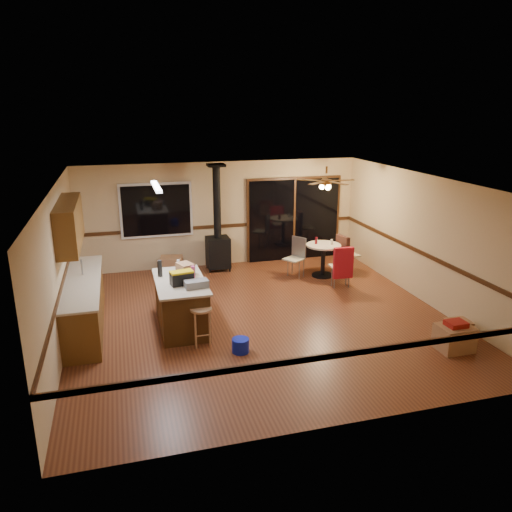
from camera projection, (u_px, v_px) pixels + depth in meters
name	position (u px, v px, depth m)	size (l,w,h in m)	color
floor	(260.00, 317.00, 9.59)	(7.00, 7.00, 0.00)	brown
ceiling	(261.00, 183.00, 8.83)	(7.00, 7.00, 0.00)	silver
wall_back	(222.00, 214.00, 12.43)	(7.00, 7.00, 0.00)	tan
wall_front	(341.00, 333.00, 5.98)	(7.00, 7.00, 0.00)	tan
wall_left	(59.00, 269.00, 8.31)	(7.00, 7.00, 0.00)	tan
wall_right	(426.00, 240.00, 10.11)	(7.00, 7.00, 0.00)	tan
chair_rail	(260.00, 268.00, 9.30)	(7.00, 7.00, 0.08)	#381E0E
window	(156.00, 210.00, 11.92)	(1.72, 0.10, 1.32)	black
sliding_door	(294.00, 220.00, 12.95)	(2.52, 0.10, 2.10)	black
lower_cabinets	(84.00, 304.00, 9.10)	(0.60, 3.00, 0.86)	brown
countertop	(82.00, 281.00, 8.97)	(0.64, 3.04, 0.04)	#BEAE93
upper_cabinets	(69.00, 224.00, 8.82)	(0.35, 2.00, 0.80)	brown
kitchen_island	(181.00, 304.00, 9.07)	(0.88, 1.68, 0.90)	#402710
wood_stove	(218.00, 241.00, 12.13)	(0.55, 0.50, 2.52)	black
ceiling_fan	(326.00, 183.00, 11.26)	(0.24, 0.24, 0.55)	brown
fluorescent_strip	(156.00, 187.00, 8.65)	(0.10, 1.20, 0.04)	white
toolbox_grey	(196.00, 284.00, 8.60)	(0.41, 0.23, 0.13)	slate
toolbox_black	(182.00, 279.00, 8.71)	(0.39, 0.21, 0.22)	black
toolbox_yellow_lid	(182.00, 272.00, 8.68)	(0.40, 0.21, 0.03)	gold
box_on_island	(185.00, 269.00, 9.24)	(0.24, 0.32, 0.22)	#946642
bottle_dark	(160.00, 268.00, 9.12)	(0.09, 0.09, 0.31)	black
bottle_pink	(193.00, 272.00, 9.06)	(0.07, 0.07, 0.22)	#D84C8C
bottle_white	(178.00, 264.00, 9.60)	(0.06, 0.06, 0.17)	white
bar_stool	(201.00, 326.00, 8.42)	(0.37, 0.37, 0.67)	tan
blue_bucket	(241.00, 345.00, 8.22)	(0.28, 0.28, 0.24)	#0D1CBA
dining_table	(323.00, 255.00, 11.75)	(0.81, 0.81, 0.78)	black
glass_red	(316.00, 241.00, 11.71)	(0.06, 0.06, 0.16)	#590C14
glass_cream	(332.00, 242.00, 11.66)	(0.05, 0.05, 0.12)	beige
chair_left	(297.00, 252.00, 11.72)	(0.56, 0.56, 0.51)	tan
chair_near	(343.00, 263.00, 10.94)	(0.45, 0.49, 0.70)	tan
chair_right	(343.00, 250.00, 11.88)	(0.53, 0.49, 0.70)	tan
box_under_window	(171.00, 265.00, 12.04)	(0.52, 0.41, 0.41)	#946642
box_corner_a	(454.00, 338.00, 8.29)	(0.56, 0.47, 0.42)	#946642
box_corner_b	(458.00, 329.00, 8.73)	(0.40, 0.34, 0.32)	#946642
box_small_red	(456.00, 324.00, 8.21)	(0.32, 0.27, 0.09)	maroon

